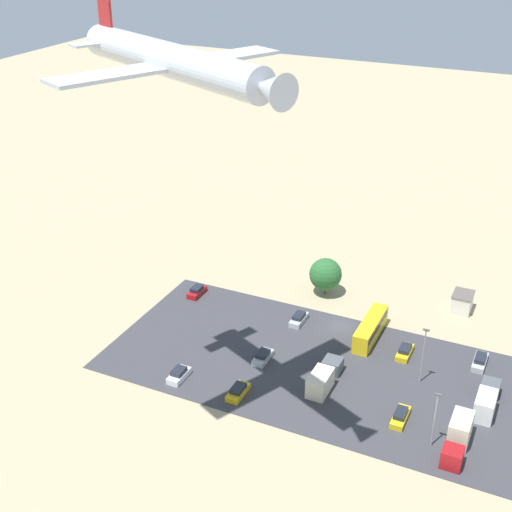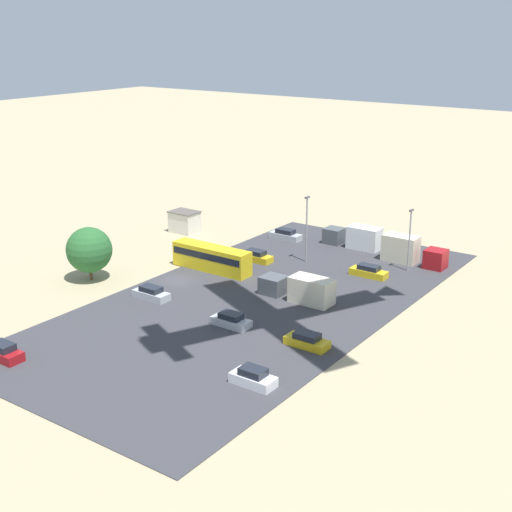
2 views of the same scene
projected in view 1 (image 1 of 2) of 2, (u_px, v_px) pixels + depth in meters
ground_plane at (341, 327)px, 114.28m from camera, size 400.00×400.00×0.00m
parking_lot_surface at (314, 366)px, 104.65m from camera, size 61.02×29.66×0.08m
shed_building at (462, 302)px, 117.97m from camera, size 3.27×4.22×3.21m
bus at (370, 328)px, 110.61m from camera, size 2.46×11.02×3.14m
parked_car_0 at (480, 361)px, 104.53m from camera, size 1.77×4.79×1.53m
parked_car_1 at (405, 352)px, 106.75m from camera, size 1.80×4.55×1.50m
parked_car_2 at (197, 291)px, 122.93m from camera, size 1.81×4.16×1.60m
parked_car_3 at (179, 375)px, 101.55m from camera, size 1.88×4.05×1.59m
parked_car_4 at (299, 319)px, 115.09m from camera, size 1.78×4.46×1.48m
parked_car_5 at (263, 357)px, 105.64m from camera, size 1.81×4.26×1.44m
parked_car_6 at (238, 391)px, 98.24m from camera, size 1.85×4.38×1.41m
parked_car_7 at (400, 416)px, 93.49m from camera, size 1.71×4.70×1.46m
parked_truck_0 at (487, 401)px, 95.09m from camera, size 2.46×8.31×3.13m
parked_truck_1 at (324, 378)px, 99.74m from camera, size 2.60×8.95×2.95m
parked_truck_2 at (458, 437)px, 88.44m from camera, size 2.51×8.46×3.51m
tree_near_shed at (326, 274)px, 122.03m from camera, size 5.60×5.60×6.62m
light_pole_lot_centre at (423, 353)px, 99.01m from camera, size 0.90×0.28×8.78m
light_pole_lot_edge at (435, 417)px, 87.48m from camera, size 0.90×0.28×8.00m
airplane at (177, 62)px, 69.56m from camera, size 29.78×24.79×7.69m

